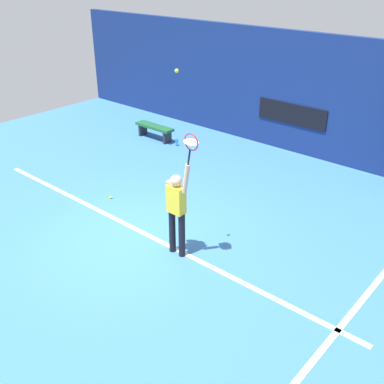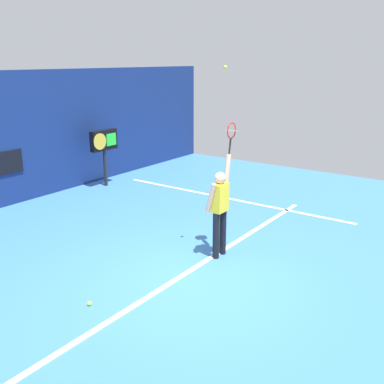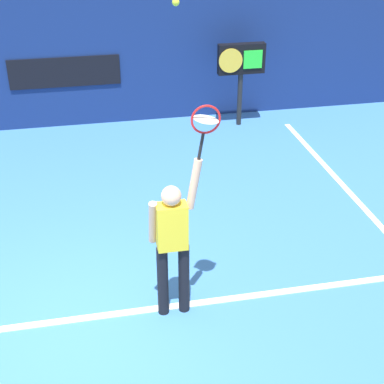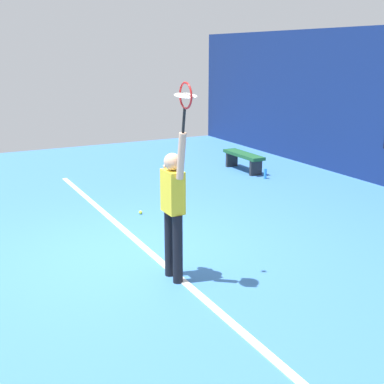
{
  "view_description": "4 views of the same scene",
  "coord_description": "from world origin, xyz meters",
  "px_view_note": "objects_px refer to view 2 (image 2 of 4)",
  "views": [
    {
      "loc": [
        6.3,
        -5.35,
        5.21
      ],
      "look_at": [
        1.23,
        0.5,
        1.26
      ],
      "focal_mm": 43.22,
      "sensor_mm": 36.0,
      "label": 1
    },
    {
      "loc": [
        -5.88,
        -4.15,
        3.72
      ],
      "look_at": [
        1.15,
        0.86,
        1.18
      ],
      "focal_mm": 42.55,
      "sensor_mm": 36.0,
      "label": 2
    },
    {
      "loc": [
        0.28,
        -5.05,
        4.55
      ],
      "look_at": [
        1.45,
        0.71,
        1.31
      ],
      "focal_mm": 53.38,
      "sensor_mm": 36.0,
      "label": 3
    },
    {
      "loc": [
        6.74,
        -2.47,
        2.91
      ],
      "look_at": [
        0.84,
        0.61,
        1.07
      ],
      "focal_mm": 47.73,
      "sensor_mm": 36.0,
      "label": 4
    }
  ],
  "objects_px": {
    "spare_ball": "(90,304)",
    "scoreboard_clock": "(104,143)",
    "tennis_racket": "(231,132)",
    "tennis_player": "(220,207)",
    "tennis_ball": "(225,67)"
  },
  "relations": [
    {
      "from": "tennis_player",
      "to": "scoreboard_clock",
      "type": "height_order",
      "value": "tennis_player"
    },
    {
      "from": "tennis_ball",
      "to": "scoreboard_clock",
      "type": "bearing_deg",
      "value": 67.72
    },
    {
      "from": "scoreboard_clock",
      "to": "tennis_ball",
      "type": "bearing_deg",
      "value": -112.28
    },
    {
      "from": "tennis_player",
      "to": "tennis_racket",
      "type": "xyz_separation_m",
      "value": [
        0.36,
        -0.0,
        1.38
      ]
    },
    {
      "from": "tennis_player",
      "to": "spare_ball",
      "type": "bearing_deg",
      "value": 166.98
    },
    {
      "from": "tennis_player",
      "to": "tennis_ball",
      "type": "distance_m",
      "value": 2.56
    },
    {
      "from": "tennis_racket",
      "to": "scoreboard_clock",
      "type": "height_order",
      "value": "tennis_racket"
    },
    {
      "from": "tennis_ball",
      "to": "tennis_player",
      "type": "bearing_deg",
      "value": 164.28
    },
    {
      "from": "tennis_player",
      "to": "scoreboard_clock",
      "type": "xyz_separation_m",
      "value": [
        2.35,
        5.54,
        0.31
      ]
    },
    {
      "from": "tennis_racket",
      "to": "spare_ball",
      "type": "distance_m",
      "value": 3.97
    },
    {
      "from": "tennis_player",
      "to": "tennis_racket",
      "type": "height_order",
      "value": "tennis_racket"
    },
    {
      "from": "tennis_racket",
      "to": "spare_ball",
      "type": "xyz_separation_m",
      "value": [
        -3.14,
        0.65,
        -2.35
      ]
    },
    {
      "from": "spare_ball",
      "to": "scoreboard_clock",
      "type": "bearing_deg",
      "value": 43.71
    },
    {
      "from": "tennis_ball",
      "to": "spare_ball",
      "type": "height_order",
      "value": "tennis_ball"
    },
    {
      "from": "tennis_player",
      "to": "tennis_ball",
      "type": "bearing_deg",
      "value": -15.72
    }
  ]
}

